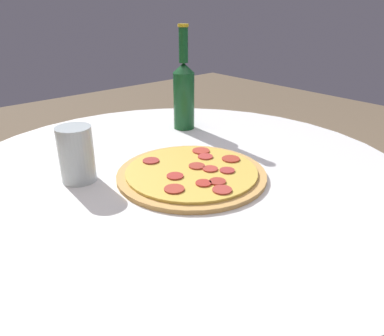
{
  "coord_description": "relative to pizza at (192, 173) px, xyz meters",
  "views": [
    {
      "loc": [
        -0.63,
        0.51,
        1.14
      ],
      "look_at": [
        -0.05,
        -0.0,
        0.79
      ],
      "focal_mm": 35.0,
      "sensor_mm": 36.0,
      "label": 1
    }
  ],
  "objects": [
    {
      "name": "beer_bottle",
      "position": [
        0.28,
        -0.21,
        0.11
      ],
      "size": [
        0.06,
        0.06,
        0.31
      ],
      "color": "#144C23",
      "rests_on": "table"
    },
    {
      "name": "drinking_glass",
      "position": [
        0.15,
        0.2,
        0.05
      ],
      "size": [
        0.08,
        0.08,
        0.12
      ],
      "color": "silver",
      "rests_on": "table"
    },
    {
      "name": "table",
      "position": [
        0.05,
        0.0,
        -0.2
      ],
      "size": [
        1.09,
        1.09,
        0.77
      ],
      "color": "white",
      "rests_on": "ground_plane"
    },
    {
      "name": "pizza",
      "position": [
        0.0,
        0.0,
        0.0
      ],
      "size": [
        0.34,
        0.34,
        0.02
      ],
      "color": "tan",
      "rests_on": "table"
    }
  ]
}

